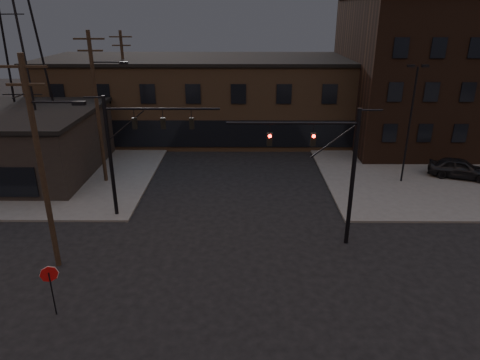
% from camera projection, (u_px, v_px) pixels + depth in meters
% --- Properties ---
extents(ground, '(140.00, 140.00, 0.00)m').
position_uv_depth(ground, '(235.00, 288.00, 21.07)').
color(ground, black).
rests_on(ground, ground).
extents(sidewalk_ne, '(30.00, 30.00, 0.15)m').
position_uv_depth(sidewalk_ne, '(465.00, 151.00, 41.38)').
color(sidewalk_ne, '#474744').
rests_on(sidewalk_ne, ground).
extents(sidewalk_nw, '(30.00, 30.00, 0.15)m').
position_uv_depth(sidewalk_nw, '(13.00, 150.00, 41.62)').
color(sidewalk_nw, '#474744').
rests_on(sidewalk_nw, ground).
extents(building_row, '(40.00, 12.00, 8.00)m').
position_uv_depth(building_row, '(239.00, 99.00, 45.63)').
color(building_row, brown).
rests_on(building_row, ground).
extents(building_right, '(22.00, 16.00, 14.00)m').
position_uv_depth(building_right, '(459.00, 73.00, 42.55)').
color(building_right, black).
rests_on(building_right, ground).
extents(traffic_signal_near, '(7.12, 0.24, 8.00)m').
position_uv_depth(traffic_signal_near, '(333.00, 164.00, 23.41)').
color(traffic_signal_near, black).
rests_on(traffic_signal_near, ground).
extents(traffic_signal_far, '(7.12, 0.24, 8.00)m').
position_uv_depth(traffic_signal_far, '(129.00, 143.00, 26.70)').
color(traffic_signal_far, black).
rests_on(traffic_signal_far, ground).
extents(stop_sign, '(0.72, 0.33, 2.48)m').
position_uv_depth(stop_sign, '(50.00, 279.00, 18.59)').
color(stop_sign, black).
rests_on(stop_sign, ground).
extents(utility_pole_near, '(3.70, 0.28, 11.00)m').
position_uv_depth(utility_pole_near, '(41.00, 162.00, 20.82)').
color(utility_pole_near, black).
rests_on(utility_pole_near, ground).
extents(utility_pole_mid, '(3.70, 0.28, 11.50)m').
position_uv_depth(utility_pole_mid, '(98.00, 106.00, 31.89)').
color(utility_pole_mid, black).
rests_on(utility_pole_mid, ground).
extents(utility_pole_far, '(2.20, 0.28, 11.00)m').
position_uv_depth(utility_pole_far, '(125.00, 85.00, 43.18)').
color(utility_pole_far, black).
rests_on(utility_pole_far, ground).
extents(transmission_tower, '(7.00, 7.00, 25.00)m').
position_uv_depth(transmission_tower, '(7.00, 14.00, 33.31)').
color(transmission_tower, black).
rests_on(transmission_tower, ground).
extents(lot_light_a, '(1.50, 0.28, 9.14)m').
position_uv_depth(lot_light_a, '(411.00, 114.00, 31.99)').
color(lot_light_a, black).
rests_on(lot_light_a, ground).
extents(lot_light_b, '(1.50, 0.28, 9.14)m').
position_uv_depth(lot_light_b, '(460.00, 101.00, 36.60)').
color(lot_light_b, black).
rests_on(lot_light_b, ground).
extents(parked_car_lot_a, '(5.04, 3.44, 1.59)m').
position_uv_depth(parked_car_lot_a, '(460.00, 168.00, 34.41)').
color(parked_car_lot_a, black).
rests_on(parked_car_lot_a, sidewalk_ne).
extents(parked_car_lot_b, '(4.68, 3.58, 1.26)m').
position_uv_depth(parked_car_lot_b, '(424.00, 151.00, 39.29)').
color(parked_car_lot_b, '#AEAFB1').
rests_on(parked_car_lot_b, sidewalk_ne).
extents(car_crossing, '(1.86, 4.16, 1.33)m').
position_uv_depth(car_crossing, '(293.00, 138.00, 43.50)').
color(car_crossing, black).
rests_on(car_crossing, ground).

